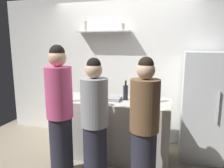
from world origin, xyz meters
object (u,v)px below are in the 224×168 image
utensil_holder (139,97)px  person_pink_top (60,113)px  baking_pan (110,98)px  person_brown_jacket (144,128)px  person_grey_hoodie (95,123)px  wine_bottle_pale_glass (69,95)px  water_bottle_plastic (158,96)px  refrigerator (202,106)px  wine_bottle_dark_glass (126,92)px

utensil_holder → person_pink_top: person_pink_top is taller
baking_pan → person_brown_jacket: bearing=-48.1°
person_grey_hoodie → utensil_holder: bearing=-64.3°
wine_bottle_pale_glass → water_bottle_plastic: wine_bottle_pale_glass is taller
utensil_holder → wine_bottle_pale_glass: 1.05m
person_brown_jacket → person_grey_hoodie: bearing=-141.4°
utensil_holder → person_pink_top: (-0.90, -0.80, -0.09)m
baking_pan → water_bottle_plastic: 0.72m
baking_pan → wine_bottle_pale_glass: 0.62m
baking_pan → water_bottle_plastic: (0.71, 0.09, 0.07)m
refrigerator → utensil_holder: bearing=-165.0°
person_brown_jacket → baking_pan: bearing=172.1°
wine_bottle_dark_glass → person_grey_hoodie: 0.82m
utensil_holder → baking_pan: bearing=-167.5°
wine_bottle_pale_glass → person_grey_hoodie: 0.73m
wine_bottle_dark_glass → utensil_holder: bearing=6.6°
person_brown_jacket → water_bottle_plastic: bearing=123.8°
person_pink_top → person_brown_jacket: 1.09m
wine_bottle_pale_glass → person_pink_top: 0.47m
refrigerator → person_pink_top: size_ratio=0.94×
baking_pan → water_bottle_plastic: size_ratio=1.56×
person_grey_hoodie → person_brown_jacket: 0.62m
utensil_holder → person_pink_top: bearing=-138.3°
wine_bottle_pale_glass → baking_pan: bearing=25.1°
wine_bottle_dark_glass → person_brown_jacket: person_brown_jacket is taller
wine_bottle_pale_glass → person_brown_jacket: person_brown_jacket is taller
utensil_holder → person_brown_jacket: bearing=-76.6°
baking_pan → wine_bottle_pale_glass: (-0.55, -0.26, 0.08)m
refrigerator → wine_bottle_pale_glass: bearing=-162.5°
person_grey_hoodie → person_pink_top: bearing=57.7°
water_bottle_plastic → person_brown_jacket: bearing=-96.4°
wine_bottle_dark_glass → wine_bottle_pale_glass: wine_bottle_dark_glass is taller
person_pink_top → person_grey_hoodie: 0.48m
person_brown_jacket → wine_bottle_dark_glass: bearing=157.5°
utensil_holder → person_pink_top: 1.21m
person_grey_hoodie → wine_bottle_dark_glass: bearing=-51.8°
refrigerator → wine_bottle_dark_glass: refrigerator is taller
wine_bottle_dark_glass → person_brown_jacket: 0.89m
baking_pan → wine_bottle_dark_glass: (0.23, 0.07, 0.10)m
baking_pan → wine_bottle_pale_glass: size_ratio=1.16×
wine_bottle_dark_glass → person_pink_top: person_pink_top is taller
baking_pan → water_bottle_plastic: water_bottle_plastic is taller
refrigerator → wine_bottle_pale_glass: size_ratio=5.59×
wine_bottle_dark_glass → refrigerator: bearing=13.5°
baking_pan → refrigerator: bearing=14.2°
water_bottle_plastic → person_pink_top: bearing=-146.0°
refrigerator → utensil_holder: size_ratio=7.36×
refrigerator → baking_pan: (-1.37, -0.35, 0.11)m
baking_pan → person_brown_jacket: person_brown_jacket is taller
utensil_holder → person_brown_jacket: 0.83m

